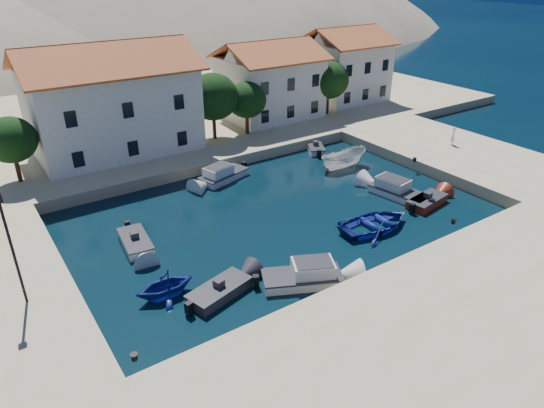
{
  "coord_description": "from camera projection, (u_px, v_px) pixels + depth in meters",
  "views": [
    {
      "loc": [
        -18.33,
        -16.04,
        16.95
      ],
      "look_at": [
        -1.63,
        8.51,
        2.0
      ],
      "focal_mm": 32.0,
      "sensor_mm": 36.0,
      "label": 1
    }
  ],
  "objects": [
    {
      "name": "ground",
      "position": [
        375.0,
        281.0,
        28.67
      ],
      "size": [
        400.0,
        400.0,
        0.0
      ],
      "primitive_type": "plane",
      "color": "black",
      "rests_on": "ground"
    },
    {
      "name": "quay_south",
      "position": [
        463.0,
        331.0,
        24.02
      ],
      "size": [
        52.0,
        12.0,
        1.0
      ],
      "primitive_type": "cube",
      "color": "tan",
      "rests_on": "ground"
    },
    {
      "name": "quay_east",
      "position": [
        455.0,
        154.0,
        46.13
      ],
      "size": [
        11.0,
        20.0,
        1.0
      ],
      "primitive_type": "cube",
      "color": "tan",
      "rests_on": "ground"
    },
    {
      "name": "quay_north",
      "position": [
        158.0,
        115.0,
        57.51
      ],
      "size": [
        80.0,
        36.0,
        1.0
      ],
      "primitive_type": "cube",
      "color": "tan",
      "rests_on": "ground"
    },
    {
      "name": "hills",
      "position": [
        113.0,
        116.0,
        140.86
      ],
      "size": [
        254.0,
        176.0,
        99.0
      ],
      "color": "gray",
      "rests_on": "ground"
    },
    {
      "name": "building_left",
      "position": [
        111.0,
        97.0,
        43.67
      ],
      "size": [
        14.7,
        9.45,
        9.7
      ],
      "color": "silver",
      "rests_on": "quay_north"
    },
    {
      "name": "building_mid",
      "position": [
        270.0,
        79.0,
        53.77
      ],
      "size": [
        10.5,
        8.4,
        8.3
      ],
      "color": "silver",
      "rests_on": "quay_north"
    },
    {
      "name": "building_right",
      "position": [
        345.0,
        63.0,
        60.42
      ],
      "size": [
        9.45,
        8.4,
        8.8
      ],
      "color": "silver",
      "rests_on": "quay_north"
    },
    {
      "name": "trees",
      "position": [
        227.0,
        98.0,
        47.56
      ],
      "size": [
        37.3,
        5.3,
        6.45
      ],
      "color": "#382314",
      "rests_on": "quay_north"
    },
    {
      "name": "lamppost",
      "position": [
        10.0,
        240.0,
        23.65
      ],
      "size": [
        0.35,
        0.25,
        6.22
      ],
      "color": "black",
      "rests_on": "quay_west"
    },
    {
      "name": "bollards",
      "position": [
        366.0,
        224.0,
        32.42
      ],
      "size": [
        29.36,
        9.56,
        0.3
      ],
      "color": "black",
      "rests_on": "ground"
    },
    {
      "name": "motorboat_grey_sw",
      "position": [
        219.0,
        291.0,
        27.28
      ],
      "size": [
        4.1,
        2.61,
        1.25
      ],
      "rotation": [
        0.0,
        0.0,
        0.27
      ],
      "color": "#2D2D31",
      "rests_on": "ground"
    },
    {
      "name": "cabin_cruiser_south",
      "position": [
        302.0,
        276.0,
        28.23
      ],
      "size": [
        5.04,
        3.8,
        1.6
      ],
      "rotation": [
        0.0,
        0.0,
        -0.45
      ],
      "color": "silver",
      "rests_on": "ground"
    },
    {
      "name": "rowboat_south",
      "position": [
        375.0,
        229.0,
        34.22
      ],
      "size": [
        5.82,
        4.35,
        1.15
      ],
      "primitive_type": "imported",
      "rotation": [
        0.0,
        0.0,
        1.5
      ],
      "color": "navy",
      "rests_on": "ground"
    },
    {
      "name": "motorboat_red_se",
      "position": [
        427.0,
        201.0,
        37.42
      ],
      "size": [
        3.81,
        2.15,
        1.25
      ],
      "rotation": [
        0.0,
        0.0,
        0.16
      ],
      "color": "maroon",
      "rests_on": "ground"
    },
    {
      "name": "cabin_cruiser_east",
      "position": [
        399.0,
        191.0,
        38.6
      ],
      "size": [
        2.71,
        5.09,
        1.6
      ],
      "rotation": [
        0.0,
        0.0,
        1.73
      ],
      "color": "silver",
      "rests_on": "ground"
    },
    {
      "name": "boat_east",
      "position": [
        343.0,
        168.0,
        44.26
      ],
      "size": [
        4.9,
        2.11,
        1.85
      ],
      "primitive_type": "imported",
      "rotation": [
        0.0,
        0.0,
        1.51
      ],
      "color": "silver",
      "rests_on": "ground"
    },
    {
      "name": "motorboat_white_ne",
      "position": [
        316.0,
        148.0,
        47.96
      ],
      "size": [
        2.74,
        3.41,
        1.25
      ],
      "rotation": [
        0.0,
        0.0,
        1.08
      ],
      "color": "silver",
      "rests_on": "ground"
    },
    {
      "name": "rowboat_west",
      "position": [
        166.0,
        296.0,
        27.38
      ],
      "size": [
        3.38,
        2.94,
        1.75
      ],
      "primitive_type": "imported",
      "rotation": [
        0.0,
        0.0,
        -1.59
      ],
      "color": "navy",
      "rests_on": "ground"
    },
    {
      "name": "motorboat_white_west",
      "position": [
        135.0,
        242.0,
        32.02
      ],
      "size": [
        2.07,
        3.9,
        1.25
      ],
      "rotation": [
        0.0,
        0.0,
        -1.68
      ],
      "color": "silver",
      "rests_on": "ground"
    },
    {
      "name": "cabin_cruiser_north",
      "position": [
        224.0,
        174.0,
        41.71
      ],
      "size": [
        4.83,
        3.09,
        1.6
      ],
      "rotation": [
        0.0,
        0.0,
        3.43
      ],
      "color": "silver",
      "rests_on": "ground"
    },
    {
      "name": "pedestrian",
      "position": [
        453.0,
        136.0,
        46.47
      ],
      "size": [
        0.77,
        0.75,
        1.78
      ],
      "primitive_type": "imported",
      "rotation": [
        0.0,
        0.0,
        3.86
      ],
      "color": "white",
      "rests_on": "quay_east"
    }
  ]
}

